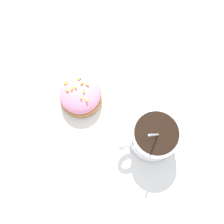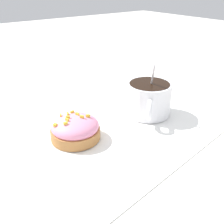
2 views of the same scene
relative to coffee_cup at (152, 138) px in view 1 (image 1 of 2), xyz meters
The scene contains 4 objects.
ground_plane 0.09m from the coffee_cup, ahead, with size 3.00×3.00×0.00m, color silver.
paper_napkin 0.09m from the coffee_cup, ahead, with size 0.37×0.35×0.00m.
coffee_cup is the anchor object (origin of this frame).
frosted_pastry 0.17m from the coffee_cup, ahead, with size 0.09×0.09×0.05m.
Camera 1 is at (-0.06, 0.12, 0.54)m, focal length 42.00 mm.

